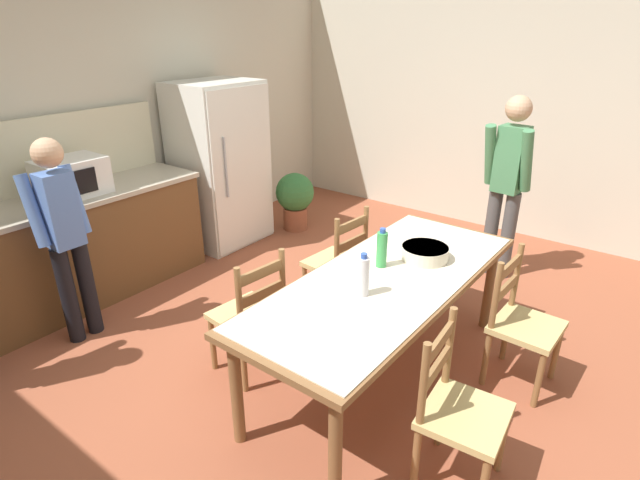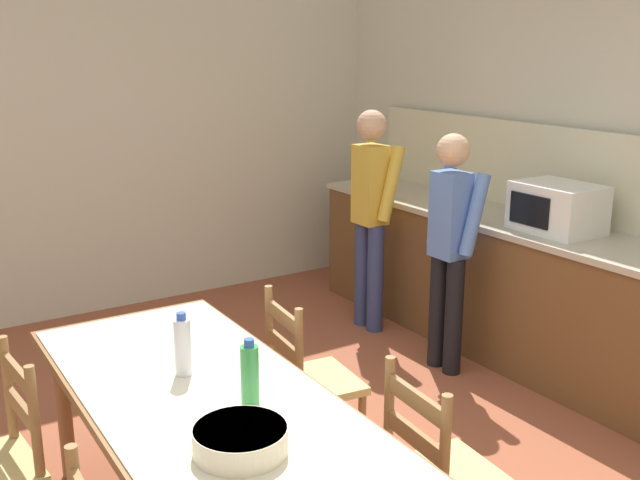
{
  "view_description": "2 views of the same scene",
  "coord_description": "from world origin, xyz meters",
  "px_view_note": "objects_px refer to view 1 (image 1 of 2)",
  "views": [
    {
      "loc": [
        -2.42,
        -1.73,
        2.24
      ],
      "look_at": [
        0.01,
        0.08,
        0.91
      ],
      "focal_mm": 28.0,
      "sensor_mm": 36.0,
      "label": 1
    },
    {
      "loc": [
        2.49,
        -1.46,
        2.09
      ],
      "look_at": [
        -0.31,
        0.34,
        1.2
      ],
      "focal_mm": 42.0,
      "sensor_mm": 36.0,
      "label": 2
    }
  ],
  "objects_px": {
    "chair_side_far_right": "(338,263)",
    "potted_plant": "(295,197)",
    "dining_table": "(386,287)",
    "bottle_near_centre": "(363,276)",
    "serving_bowl": "(425,252)",
    "chair_side_near_left": "(458,411)",
    "refrigerator": "(220,165)",
    "person_by_table": "(507,180)",
    "chair_side_far_left": "(250,315)",
    "chair_side_near_right": "(521,323)",
    "microwave": "(71,177)",
    "person_at_counter": "(64,232)",
    "bottle_off_centre": "(382,249)"
  },
  "relations": [
    {
      "from": "refrigerator",
      "to": "chair_side_near_right",
      "type": "distance_m",
      "value": 3.39
    },
    {
      "from": "person_at_counter",
      "to": "person_by_table",
      "type": "relative_size",
      "value": 0.92
    },
    {
      "from": "chair_side_near_right",
      "to": "potted_plant",
      "type": "distance_m",
      "value": 3.14
    },
    {
      "from": "bottle_off_centre",
      "to": "person_by_table",
      "type": "xyz_separation_m",
      "value": [
        1.84,
        -0.22,
        0.06
      ]
    },
    {
      "from": "refrigerator",
      "to": "person_by_table",
      "type": "xyz_separation_m",
      "value": [
        0.96,
        -2.69,
        0.09
      ]
    },
    {
      "from": "bottle_off_centre",
      "to": "chair_side_far_left",
      "type": "height_order",
      "value": "bottle_off_centre"
    },
    {
      "from": "refrigerator",
      "to": "chair_side_far_right",
      "type": "relative_size",
      "value": 1.87
    },
    {
      "from": "person_at_counter",
      "to": "chair_side_near_left",
      "type": "bearing_deg",
      "value": -170.94
    },
    {
      "from": "serving_bowl",
      "to": "chair_side_far_right",
      "type": "bearing_deg",
      "value": 81.33
    },
    {
      "from": "dining_table",
      "to": "chair_side_far_left",
      "type": "xyz_separation_m",
      "value": [
        -0.49,
        0.74,
        -0.24
      ]
    },
    {
      "from": "chair_side_far_right",
      "to": "chair_side_far_left",
      "type": "bearing_deg",
      "value": 4.11
    },
    {
      "from": "microwave",
      "to": "chair_side_near_left",
      "type": "height_order",
      "value": "microwave"
    },
    {
      "from": "chair_side_far_left",
      "to": "person_by_table",
      "type": "height_order",
      "value": "person_by_table"
    },
    {
      "from": "chair_side_far_left",
      "to": "bottle_near_centre",
      "type": "bearing_deg",
      "value": 112.68
    },
    {
      "from": "bottle_near_centre",
      "to": "serving_bowl",
      "type": "xyz_separation_m",
      "value": [
        0.67,
        -0.08,
        -0.07
      ]
    },
    {
      "from": "serving_bowl",
      "to": "chair_side_near_left",
      "type": "height_order",
      "value": "chair_side_near_left"
    },
    {
      "from": "chair_side_far_right",
      "to": "potted_plant",
      "type": "bearing_deg",
      "value": -124.66
    },
    {
      "from": "refrigerator",
      "to": "chair_side_near_right",
      "type": "bearing_deg",
      "value": -98.59
    },
    {
      "from": "dining_table",
      "to": "microwave",
      "type": "bearing_deg",
      "value": 102.59
    },
    {
      "from": "refrigerator",
      "to": "bottle_near_centre",
      "type": "distance_m",
      "value": 2.88
    },
    {
      "from": "bottle_near_centre",
      "to": "bottle_off_centre",
      "type": "xyz_separation_m",
      "value": [
        0.39,
        0.1,
        0.0
      ]
    },
    {
      "from": "microwave",
      "to": "chair_side_far_left",
      "type": "height_order",
      "value": "microwave"
    },
    {
      "from": "chair_side_near_left",
      "to": "person_by_table",
      "type": "bearing_deg",
      "value": 9.77
    },
    {
      "from": "chair_side_near_right",
      "to": "refrigerator",
      "type": "bearing_deg",
      "value": 83.98
    },
    {
      "from": "microwave",
      "to": "potted_plant",
      "type": "height_order",
      "value": "microwave"
    },
    {
      "from": "chair_side_far_left",
      "to": "potted_plant",
      "type": "bearing_deg",
      "value": -140.71
    },
    {
      "from": "serving_bowl",
      "to": "chair_side_far_left",
      "type": "xyz_separation_m",
      "value": [
        -0.88,
        0.81,
        -0.36
      ]
    },
    {
      "from": "bottle_off_centre",
      "to": "chair_side_near_right",
      "type": "distance_m",
      "value": 1.03
    },
    {
      "from": "dining_table",
      "to": "chair_side_near_right",
      "type": "height_order",
      "value": "chair_side_near_right"
    },
    {
      "from": "person_by_table",
      "to": "chair_side_far_right",
      "type": "bearing_deg",
      "value": -23.5
    },
    {
      "from": "bottle_near_centre",
      "to": "person_at_counter",
      "type": "relative_size",
      "value": 0.18
    },
    {
      "from": "dining_table",
      "to": "bottle_near_centre",
      "type": "distance_m",
      "value": 0.34
    },
    {
      "from": "chair_side_far_right",
      "to": "dining_table",
      "type": "bearing_deg",
      "value": 59.9
    },
    {
      "from": "serving_bowl",
      "to": "potted_plant",
      "type": "distance_m",
      "value": 2.62
    },
    {
      "from": "chair_side_near_left",
      "to": "chair_side_near_right",
      "type": "xyz_separation_m",
      "value": [
        1.01,
        -0.02,
        0.0
      ]
    },
    {
      "from": "serving_bowl",
      "to": "potted_plant",
      "type": "bearing_deg",
      "value": 59.54
    },
    {
      "from": "dining_table",
      "to": "serving_bowl",
      "type": "height_order",
      "value": "serving_bowl"
    },
    {
      "from": "refrigerator",
      "to": "dining_table",
      "type": "height_order",
      "value": "refrigerator"
    },
    {
      "from": "serving_bowl",
      "to": "chair_side_far_left",
      "type": "distance_m",
      "value": 1.25
    },
    {
      "from": "chair_side_far_right",
      "to": "person_by_table",
      "type": "relative_size",
      "value": 0.54
    },
    {
      "from": "bottle_near_centre",
      "to": "chair_side_far_left",
      "type": "bearing_deg",
      "value": 106.23
    },
    {
      "from": "person_at_counter",
      "to": "person_by_table",
      "type": "xyz_separation_m",
      "value": [
        2.92,
        -2.19,
        0.08
      ]
    },
    {
      "from": "bottle_near_centre",
      "to": "potted_plant",
      "type": "height_order",
      "value": "bottle_near_centre"
    },
    {
      "from": "microwave",
      "to": "bottle_near_centre",
      "type": "distance_m",
      "value": 2.63
    },
    {
      "from": "chair_side_near_right",
      "to": "chair_side_near_left",
      "type": "bearing_deg",
      "value": -178.35
    },
    {
      "from": "refrigerator",
      "to": "chair_side_far_left",
      "type": "bearing_deg",
      "value": -128.86
    },
    {
      "from": "microwave",
      "to": "chair_side_near_left",
      "type": "xyz_separation_m",
      "value": [
        0.07,
        -3.33,
        -0.65
      ]
    },
    {
      "from": "bottle_near_centre",
      "to": "chair_side_near_left",
      "type": "distance_m",
      "value": 0.88
    },
    {
      "from": "dining_table",
      "to": "potted_plant",
      "type": "relative_size",
      "value": 3.36
    },
    {
      "from": "serving_bowl",
      "to": "person_by_table",
      "type": "bearing_deg",
      "value": -1.25
    }
  ]
}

